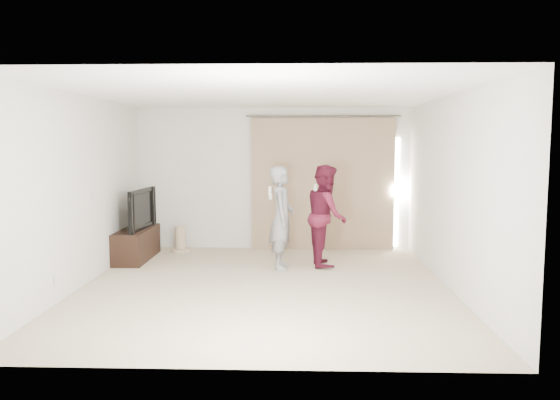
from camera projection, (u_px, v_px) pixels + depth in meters
The scene contains 10 objects.
floor at pixel (265, 287), 7.46m from camera, with size 5.50×5.50×0.00m, color #BCA68D.
wall_back at pixel (274, 179), 10.05m from camera, with size 5.00×0.04×2.60m, color beige.
wall_left at pixel (81, 191), 7.40m from camera, with size 0.04×5.50×2.60m.
ceiling at pixel (264, 94), 7.18m from camera, with size 5.00×5.50×0.01m, color white.
curtain at pixel (323, 184), 9.97m from camera, with size 2.80×0.11×2.46m.
tv_console at pixel (137, 244), 9.18m from camera, with size 0.46×1.34×0.52m, color black.
tv at pixel (136, 209), 9.12m from camera, with size 1.18×0.15×0.68m, color black.
scratching_post at pixel (181, 241), 9.84m from camera, with size 0.35×0.35×0.47m.
person_man at pixel (282, 218), 8.47m from camera, with size 0.42×0.60×1.60m.
person_woman at pixel (326, 215), 8.69m from camera, with size 0.67×0.83×1.62m.
Camera 1 is at (0.44, -7.28, 1.96)m, focal length 35.00 mm.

